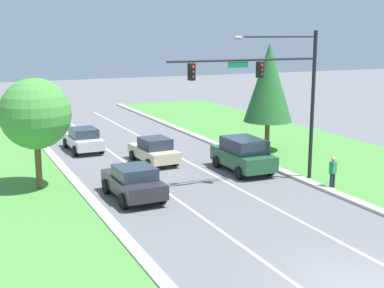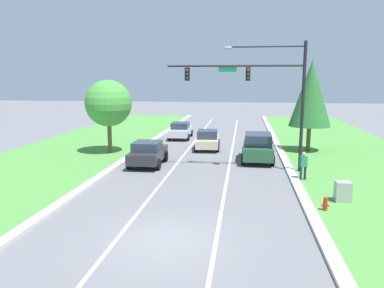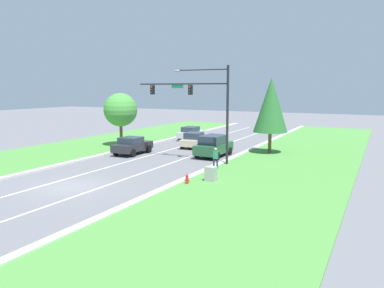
{
  "view_description": "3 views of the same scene",
  "coord_description": "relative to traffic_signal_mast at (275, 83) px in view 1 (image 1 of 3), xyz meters",
  "views": [
    {
      "loc": [
        -11.29,
        -12.11,
        7.82
      ],
      "look_at": [
        0.74,
        14.4,
        1.78
      ],
      "focal_mm": 50.0,
      "sensor_mm": 36.0,
      "label": 1
    },
    {
      "loc": [
        2.68,
        -12.45,
        5.78
      ],
      "look_at": [
        -0.6,
        11.19,
        1.59
      ],
      "focal_mm": 35.0,
      "sensor_mm": 36.0,
      "label": 2
    },
    {
      "loc": [
        17.31,
        -16.88,
        6.14
      ],
      "look_at": [
        1.08,
        14.72,
        0.87
      ],
      "focal_mm": 35.0,
      "sensor_mm": 36.0,
      "label": 3
    }
  ],
  "objects": [
    {
      "name": "traffic_signal_mast",
      "position": [
        0.0,
        0.0,
        0.0
      ],
      "size": [
        8.41,
        0.41,
        7.97
      ],
      "color": "black",
      "rests_on": "ground_plane"
    },
    {
      "name": "oak_near_left_tree",
      "position": [
        -11.34,
        4.0,
        -1.43
      ],
      "size": [
        3.54,
        3.54,
        5.69
      ],
      "color": "brown",
      "rests_on": "ground_plane"
    },
    {
      "name": "silver_sedan",
      "position": [
        -7.17,
        12.23,
        -4.53
      ],
      "size": [
        2.08,
        4.51,
        1.59
      ],
      "rotation": [
        0.0,
        0.0,
        0.02
      ],
      "color": "silver",
      "rests_on": "ground_plane"
    },
    {
      "name": "ground_plane",
      "position": [
        -3.8,
        -10.93,
        -5.34
      ],
      "size": [
        160.0,
        160.0,
        0.0
      ],
      "primitive_type": "plane",
      "color": "slate"
    },
    {
      "name": "conifer_near_right_tree",
      "position": [
        4.02,
        6.89,
        -0.71
      ],
      "size": [
        3.21,
        3.21,
        7.21
      ],
      "color": "brown",
      "rests_on": "ground_plane"
    },
    {
      "name": "champagne_sedan",
      "position": [
        -4.03,
        6.97,
        -4.54
      ],
      "size": [
        2.17,
        4.25,
        1.6
      ],
      "rotation": [
        0.0,
        0.0,
        0.06
      ],
      "color": "beige",
      "rests_on": "ground_plane"
    },
    {
      "name": "forest_suv",
      "position": [
        -0.07,
        2.95,
        -4.32
      ],
      "size": [
        2.27,
        4.55,
        1.96
      ],
      "rotation": [
        0.0,
        0.0,
        -0.02
      ],
      "color": "#235633",
      "rests_on": "ground_plane"
    },
    {
      "name": "pedestrian",
      "position": [
        2.31,
        -2.04,
        -4.4
      ],
      "size": [
        0.43,
        0.34,
        1.69
      ],
      "rotation": [
        0.0,
        0.0,
        3.5
      ],
      "color": "#232842",
      "rests_on": "ground_plane"
    },
    {
      "name": "charcoal_sedan",
      "position": [
        -7.44,
        0.62,
        -4.49
      ],
      "size": [
        2.23,
        4.3,
        1.64
      ],
      "rotation": [
        0.0,
        0.0,
        0.02
      ],
      "color": "#28282D",
      "rests_on": "ground_plane"
    }
  ]
}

